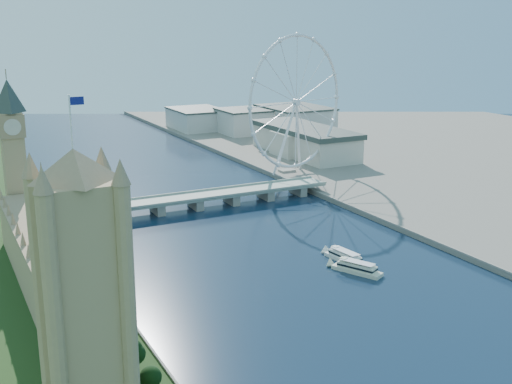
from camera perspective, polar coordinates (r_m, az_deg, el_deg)
victoria_tower at (r=210.61m, az=-15.13°, el=-8.23°), size 28.16×28.16×112.00m
parliament_range at (r=330.46m, az=-17.85°, el=-6.66°), size 24.00×200.00×70.00m
big_ben at (r=422.12m, az=-20.85°, el=4.42°), size 20.02×20.02×110.00m
westminster_bridge at (r=486.05m, az=-5.42°, el=-0.68°), size 220.00×22.00×9.50m
london_eye at (r=575.42m, az=3.60°, el=7.93°), size 113.60×39.12×124.30m
county_hall at (r=677.57m, az=4.29°, el=3.15°), size 54.00×144.00×35.00m
city_skyline at (r=737.10m, az=-10.17°, el=5.23°), size 505.00×280.00×32.00m
tour_boat_near at (r=366.32m, az=8.96°, el=-7.09°), size 21.23×32.17×7.05m
tour_boat_far at (r=382.08m, az=7.90°, el=-6.12°), size 12.06×32.29×6.98m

